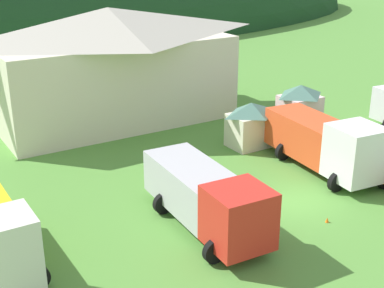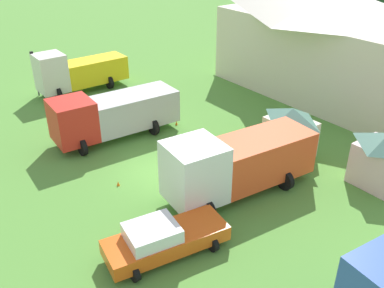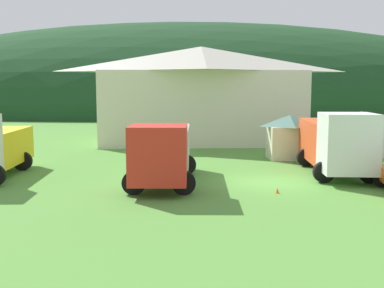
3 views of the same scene
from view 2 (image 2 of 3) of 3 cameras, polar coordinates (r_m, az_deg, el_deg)
name	(u,v)px [view 2 (image 2 of 3)]	position (r m, az deg, el deg)	size (l,w,h in m)	color
ground_plane	(155,169)	(24.77, -5.03, -3.43)	(200.00, 200.00, 0.00)	#518C38
depot_building	(329,40)	(36.23, 18.00, 13.17)	(18.35, 9.73, 8.39)	beige
play_shed_cream	(290,130)	(26.37, 13.14, 1.83)	(3.02, 2.25, 3.01)	beige
play_shed_pink	(383,158)	(24.70, 24.44, -1.79)	(2.88, 2.47, 3.19)	beige
flatbed_truck_yellow	(77,71)	(36.61, -15.27, 9.44)	(3.05, 7.45, 3.55)	silver
crane_truck_red	(112,114)	(28.00, -10.79, 4.05)	(3.66, 8.41, 3.18)	red
heavy_rig_white	(235,162)	(21.83, 5.84, -2.50)	(3.89, 8.51, 3.58)	white
service_pickup_orange	(163,239)	(18.59, -3.91, -12.63)	(2.91, 5.63, 1.66)	#E05817
traffic_light_west	(34,69)	(36.48, -20.52, 9.50)	(0.20, 0.32, 3.69)	#4C4C51
traffic_cone_near_pickup	(176,125)	(29.94, -2.11, 2.61)	(0.36, 0.36, 0.62)	orange
traffic_cone_mid_row	(118,185)	(23.61, -9.91, -5.54)	(0.36, 0.36, 0.52)	orange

